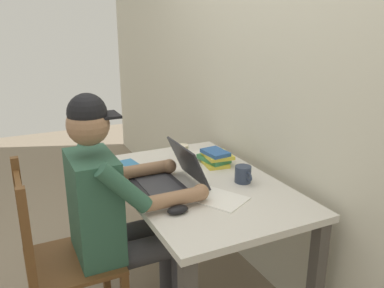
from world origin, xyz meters
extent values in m
cube|color=beige|center=(0.00, 0.47, 1.30)|extent=(6.00, 0.04, 2.60)
cube|color=beige|center=(0.00, 0.00, 0.70)|extent=(1.22, 0.77, 0.03)
cube|color=#4C4742|center=(-0.56, -0.34, 0.34)|extent=(0.06, 0.06, 0.69)
cube|color=#4C4742|center=(-0.56, 0.34, 0.34)|extent=(0.06, 0.06, 0.69)
cube|color=#4C4742|center=(0.56, 0.34, 0.34)|extent=(0.06, 0.06, 0.69)
cube|color=#2D5642|center=(0.03, -0.57, 0.71)|extent=(0.34, 0.20, 0.50)
sphere|color=#936B4C|center=(0.03, -0.57, 1.11)|extent=(0.19, 0.19, 0.19)
sphere|color=black|center=(0.03, -0.57, 1.16)|extent=(0.17, 0.17, 0.17)
cube|color=black|center=(0.03, -0.48, 1.14)|extent=(0.13, 0.10, 0.01)
cylinder|color=#38383D|center=(-0.06, -0.37, 0.46)|extent=(0.13, 0.40, 0.13)
cylinder|color=#38383D|center=(0.12, -0.37, 0.46)|extent=(0.13, 0.40, 0.13)
cylinder|color=#38383D|center=(-0.06, -0.17, 0.23)|extent=(0.10, 0.10, 0.46)
cylinder|color=#38383D|center=(0.12, -0.17, 0.23)|extent=(0.10, 0.10, 0.46)
cylinder|color=#2D5642|center=(-0.17, -0.48, 0.87)|extent=(0.10, 0.25, 0.25)
cylinder|color=#936B4C|center=(-0.17, -0.25, 0.77)|extent=(0.07, 0.28, 0.07)
sphere|color=#936B4C|center=(-0.16, -0.11, 0.77)|extent=(0.08, 0.08, 0.08)
cylinder|color=#2D5642|center=(0.23, -0.48, 0.87)|extent=(0.10, 0.25, 0.25)
cylinder|color=#936B4C|center=(0.23, -0.25, 0.77)|extent=(0.07, 0.28, 0.07)
sphere|color=#936B4C|center=(0.22, -0.11, 0.77)|extent=(0.08, 0.08, 0.08)
cube|color=brown|center=(0.03, -0.69, 0.45)|extent=(0.42, 0.42, 0.02)
cube|color=brown|center=(-0.16, -0.50, 0.22)|extent=(0.04, 0.04, 0.44)
cube|color=brown|center=(0.22, -0.88, 0.70)|extent=(0.04, 0.04, 0.48)
cube|color=brown|center=(-0.16, -0.88, 0.70)|extent=(0.04, 0.04, 0.48)
cube|color=brown|center=(0.03, -0.88, 0.58)|extent=(0.36, 0.02, 0.04)
cube|color=brown|center=(0.03, -0.88, 0.72)|extent=(0.36, 0.02, 0.04)
cube|color=brown|center=(0.03, -0.88, 0.86)|extent=(0.36, 0.02, 0.04)
cube|color=#232328|center=(-0.01, -0.22, 0.73)|extent=(0.33, 0.23, 0.02)
cube|color=#38383D|center=(-0.01, -0.22, 0.74)|extent=(0.29, 0.17, 0.00)
cube|color=#232328|center=(-0.01, -0.06, 0.84)|extent=(0.33, 0.10, 0.20)
cube|color=#4C515B|center=(-0.01, -0.06, 0.84)|extent=(0.29, 0.08, 0.17)
ellipsoid|color=black|center=(0.28, -0.25, 0.74)|extent=(0.06, 0.10, 0.03)
cylinder|color=beige|center=(-0.36, 0.06, 0.77)|extent=(0.07, 0.07, 0.09)
torus|color=beige|center=(-0.31, 0.06, 0.77)|extent=(0.05, 0.01, 0.05)
cylinder|color=#2D384C|center=(0.10, 0.20, 0.77)|extent=(0.09, 0.09, 0.09)
torus|color=#2D384C|center=(0.16, 0.20, 0.77)|extent=(0.05, 0.01, 0.05)
cube|color=gold|center=(-0.19, 0.20, 0.73)|extent=(0.18, 0.15, 0.02)
cube|color=#38844C|center=(-0.20, 0.20, 0.75)|extent=(0.20, 0.15, 0.03)
cube|color=gold|center=(-0.19, 0.21, 0.78)|extent=(0.18, 0.16, 0.02)
cube|color=#2D5B9E|center=(-0.19, 0.20, 0.80)|extent=(0.17, 0.13, 0.02)
cube|color=white|center=(0.23, -0.01, 0.72)|extent=(0.30, 0.28, 0.01)
cube|color=silver|center=(-0.36, 0.14, 0.73)|extent=(0.22, 0.19, 0.01)
cube|color=teal|center=(-0.44, -0.26, 0.72)|extent=(0.14, 0.11, 0.00)
camera|label=1|loc=(1.76, -0.90, 1.57)|focal=37.70mm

